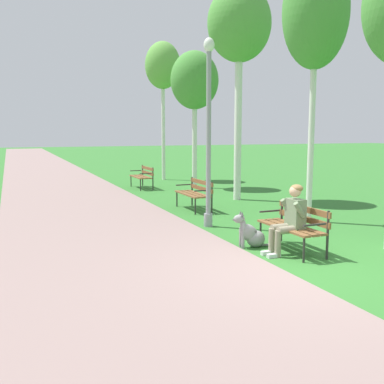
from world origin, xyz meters
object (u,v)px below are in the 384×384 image
(birch_tree_second, at_px, (316,14))
(birch_tree_fourth, at_px, (195,81))
(person_seated_on_near_bench, at_px, (290,217))
(dog_grey, at_px, (251,234))
(park_bench_far, at_px, (143,175))
(park_bench_mid, at_px, (196,192))
(park_bench_near, at_px, (295,223))
(birch_tree_fifth, at_px, (163,67))
(birch_tree_third, at_px, (239,26))
(lamp_post_near, at_px, (209,131))

(birch_tree_second, bearing_deg, birch_tree_fourth, 90.09)
(person_seated_on_near_bench, height_order, dog_grey, person_seated_on_near_bench)
(birch_tree_second, height_order, birch_tree_fourth, birch_tree_second)
(park_bench_far, xyz_separation_m, person_seated_on_near_bench, (-0.17, -9.92, 0.17))
(park_bench_mid, xyz_separation_m, park_bench_far, (-0.03, 5.12, 0.00))
(park_bench_near, relative_size, birch_tree_fifth, 0.25)
(person_seated_on_near_bench, bearing_deg, park_bench_mid, 87.57)
(park_bench_far, bearing_deg, birch_tree_fourth, -14.62)
(birch_tree_second, height_order, birch_tree_third, birch_tree_third)
(birch_tree_second, bearing_deg, park_bench_mid, 127.09)
(lamp_post_near, height_order, birch_tree_fifth, birch_tree_fifth)
(park_bench_near, bearing_deg, lamp_post_near, 103.13)
(birch_tree_fifth, bearing_deg, lamp_post_near, -103.04)
(park_bench_far, bearing_deg, person_seated_on_near_bench, -90.98)
(birch_tree_third, distance_m, birch_tree_fifth, 6.56)
(birch_tree_third, height_order, birch_tree_fifth, birch_tree_third)
(park_bench_near, relative_size, birch_tree_second, 0.24)
(park_bench_mid, relative_size, birch_tree_fifth, 0.25)
(birch_tree_fourth, relative_size, birch_tree_fifth, 0.85)
(lamp_post_near, bearing_deg, person_seated_on_near_bench, -81.88)
(dog_grey, bearing_deg, person_seated_on_near_bench, -57.87)
(park_bench_far, height_order, birch_tree_second, birch_tree_second)
(person_seated_on_near_bench, height_order, birch_tree_fifth, birch_tree_fifth)
(lamp_post_near, relative_size, birch_tree_fourth, 0.81)
(lamp_post_near, bearing_deg, birch_tree_fourth, 69.71)
(park_bench_near, bearing_deg, birch_tree_third, 71.47)
(park_bench_far, relative_size, person_seated_on_near_bench, 1.20)
(park_bench_near, bearing_deg, dog_grey, 140.48)
(park_bench_mid, bearing_deg, birch_tree_fourth, 67.51)
(park_bench_mid, bearing_deg, birch_tree_second, -52.91)
(park_bench_far, xyz_separation_m, lamp_post_near, (-0.55, -7.25, 1.67))
(park_bench_far, xyz_separation_m, birch_tree_third, (2.00, -3.90, 4.87))
(person_seated_on_near_bench, distance_m, birch_tree_fourth, 10.22)
(park_bench_near, relative_size, person_seated_on_near_bench, 1.20)
(birch_tree_fourth, bearing_deg, lamp_post_near, -110.29)
(park_bench_far, relative_size, birch_tree_third, 0.23)
(birch_tree_second, xyz_separation_m, birch_tree_fifth, (-0.21, 10.31, 0.16))
(dog_grey, bearing_deg, birch_tree_third, 64.20)
(park_bench_near, xyz_separation_m, person_seated_on_near_bench, (-0.21, -0.15, 0.17))
(person_seated_on_near_bench, distance_m, dog_grey, 0.89)
(dog_grey, xyz_separation_m, lamp_post_near, (0.03, 2.01, 1.92))
(birch_tree_fourth, height_order, birch_tree_fifth, birch_tree_fifth)
(park_bench_near, distance_m, birch_tree_fifth, 13.32)
(lamp_post_near, xyz_separation_m, birch_tree_third, (2.55, 3.35, 3.20))
(lamp_post_near, distance_m, birch_tree_third, 5.29)
(park_bench_far, height_order, birch_tree_fourth, birch_tree_fourth)
(park_bench_mid, xyz_separation_m, birch_tree_second, (1.92, -2.54, 4.34))
(park_bench_mid, height_order, park_bench_far, same)
(park_bench_near, relative_size, park_bench_far, 1.00)
(park_bench_far, distance_m, birch_tree_fourth, 4.09)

